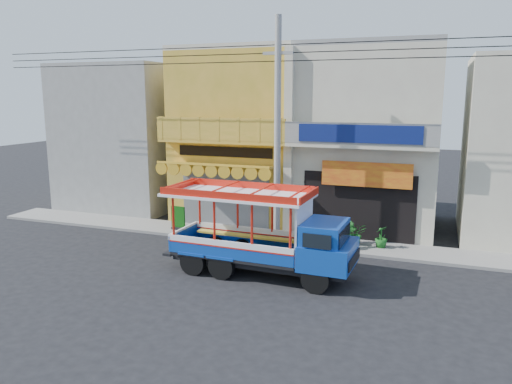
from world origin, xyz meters
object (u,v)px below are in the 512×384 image
potted_plant_b (348,235)px  potted_plant_c (381,237)px  potted_plant_a (356,234)px  green_sign (178,220)px  songthaew_truck (273,235)px  utility_pole (281,121)px

potted_plant_b → potted_plant_c: size_ratio=1.27×
potted_plant_a → potted_plant_c: (1.00, -0.05, -0.01)m
potted_plant_b → potted_plant_c: (1.22, 0.59, -0.11)m
green_sign → potted_plant_c: green_sign is taller
potted_plant_a → green_sign: bearing=163.1°
potted_plant_b → potted_plant_c: potted_plant_b is taller
songthaew_truck → potted_plant_a: bearing=64.1°
green_sign → potted_plant_b: bearing=-1.6°
green_sign → potted_plant_b: size_ratio=0.98×
green_sign → potted_plant_c: (8.83, 0.37, -0.02)m
utility_pole → potted_plant_b: size_ratio=26.03×
green_sign → potted_plant_b: 7.62m
green_sign → utility_pole: bearing=-5.3°
potted_plant_a → potted_plant_b: size_ratio=0.81×
utility_pole → green_sign: utility_pole is taller
potted_plant_b → green_sign: bearing=32.7°
songthaew_truck → potted_plant_c: size_ratio=7.65×
potted_plant_a → potted_plant_b: bearing=-128.6°
utility_pole → songthaew_truck: bearing=-76.5°
utility_pole → potted_plant_b: (2.70, 0.24, -4.37)m
potted_plant_c → utility_pole: bearing=-52.2°
songthaew_truck → potted_plant_c: bearing=54.0°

